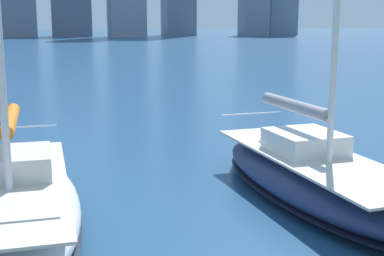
% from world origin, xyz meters
% --- Properties ---
extents(sailboat_grey, '(3.27, 8.95, 11.74)m').
position_xyz_m(sailboat_grey, '(-3.76, -7.46, 0.69)').
color(sailboat_grey, navy).
rests_on(sailboat_grey, ground).
extents(sailboat_orange, '(3.03, 8.51, 10.75)m').
position_xyz_m(sailboat_orange, '(3.82, -7.19, 0.69)').
color(sailboat_orange, white).
rests_on(sailboat_orange, ground).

